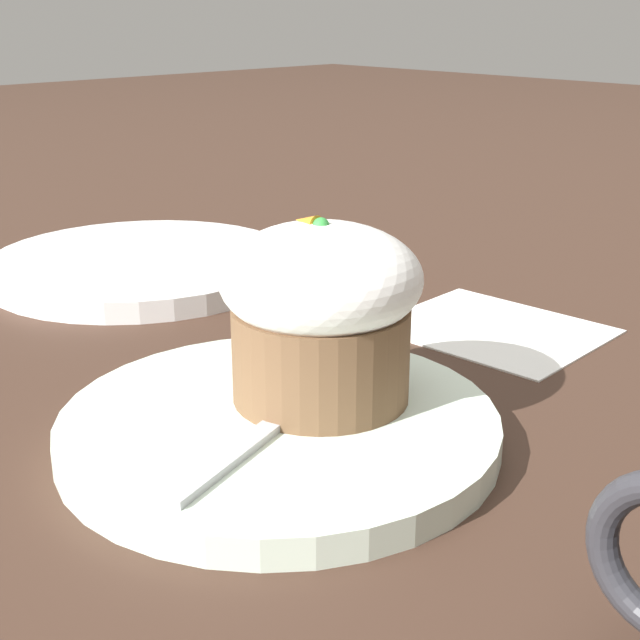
# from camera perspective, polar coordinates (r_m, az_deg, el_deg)

# --- Properties ---
(ground_plane) EXTENTS (4.00, 4.00, 0.00)m
(ground_plane) POSITION_cam_1_polar(r_m,az_deg,el_deg) (0.45, -2.62, -7.76)
(ground_plane) COLOR #3D281E
(dessert_plate) EXTENTS (0.22, 0.22, 0.02)m
(dessert_plate) POSITION_cam_1_polar(r_m,az_deg,el_deg) (0.44, -2.64, -6.89)
(dessert_plate) COLOR silver
(dessert_plate) RESTS_ON ground_plane
(carrot_cake) EXTENTS (0.10, 0.10, 0.09)m
(carrot_cake) POSITION_cam_1_polar(r_m,az_deg,el_deg) (0.44, -0.00, 0.69)
(carrot_cake) COLOR brown
(carrot_cake) RESTS_ON dessert_plate
(spoon) EXTENTS (0.06, 0.12, 0.01)m
(spoon) POSITION_cam_1_polar(r_m,az_deg,el_deg) (0.43, -2.77, -6.41)
(spoon) COLOR #B7B7BC
(spoon) RESTS_ON dessert_plate
(side_plate) EXTENTS (0.24, 0.24, 0.02)m
(side_plate) POSITION_cam_1_polar(r_m,az_deg,el_deg) (0.73, -11.34, 3.49)
(side_plate) COLOR white
(side_plate) RESTS_ON ground_plane
(paper_napkin) EXTENTS (0.14, 0.12, 0.00)m
(paper_napkin) POSITION_cam_1_polar(r_m,az_deg,el_deg) (0.60, 11.03, -0.52)
(paper_napkin) COLOR white
(paper_napkin) RESTS_ON ground_plane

